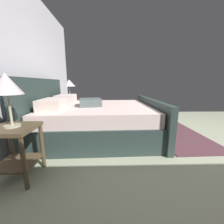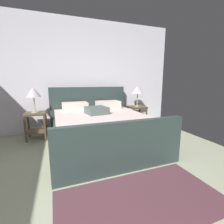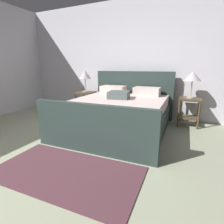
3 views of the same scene
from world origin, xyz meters
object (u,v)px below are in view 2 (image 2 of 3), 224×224
at_px(table_lamp_right, 138,90).
at_px(table_lamp_left, 33,93).
at_px(nightstand_left, 36,121).
at_px(bed, 100,128).
at_px(nightstand_right, 137,113).

distance_m(table_lamp_right, table_lamp_left, 2.55).
height_order(table_lamp_right, nightstand_left, table_lamp_right).
height_order(bed, table_lamp_left, table_lamp_left).
height_order(bed, nightstand_left, bed).
relative_size(bed, nightstand_right, 3.79).
bearing_deg(nightstand_right, bed, -146.41).
distance_m(nightstand_left, table_lamp_left, 0.63).
bearing_deg(bed, nightstand_right, 33.59).
bearing_deg(table_lamp_right, nightstand_right, -146.31).
relative_size(bed, table_lamp_left, 4.09).
bearing_deg(table_lamp_right, nightstand_left, -178.30).
bearing_deg(table_lamp_left, bed, -31.24).
height_order(table_lamp_right, table_lamp_left, table_lamp_left).
height_order(nightstand_left, table_lamp_left, table_lamp_left).
relative_size(nightstand_right, nightstand_left, 1.00).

